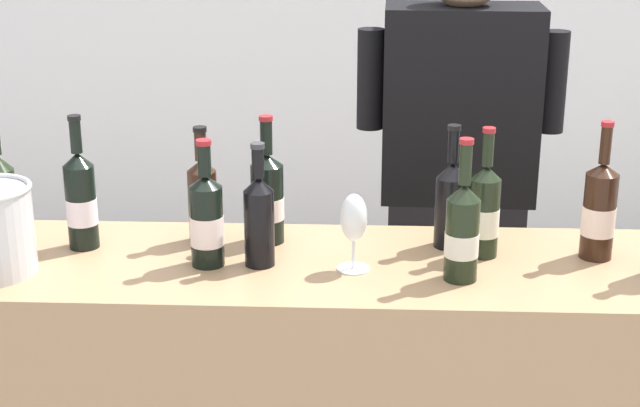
# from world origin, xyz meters

# --- Properties ---
(wine_bottle_0) EXTENTS (0.07, 0.07, 0.33)m
(wine_bottle_0) POSITION_xyz_m (0.29, 0.06, 1.03)
(wine_bottle_0) COLOR black
(wine_bottle_0) RESTS_ON counter
(wine_bottle_1) EXTENTS (0.07, 0.07, 0.30)m
(wine_bottle_1) POSITION_xyz_m (-0.25, -0.02, 1.03)
(wine_bottle_1) COLOR black
(wine_bottle_1) RESTS_ON counter
(wine_bottle_2) EXTENTS (0.08, 0.08, 0.32)m
(wine_bottle_2) POSITION_xyz_m (0.21, 0.12, 1.03)
(wine_bottle_2) COLOR black
(wine_bottle_2) RESTS_ON counter
(wine_bottle_3) EXTENTS (0.08, 0.08, 0.34)m
(wine_bottle_3) POSITION_xyz_m (-0.71, 0.07, 1.04)
(wine_bottle_3) COLOR black
(wine_bottle_3) RESTS_ON counter
(wine_bottle_4) EXTENTS (0.07, 0.07, 0.30)m
(wine_bottle_4) POSITION_xyz_m (-0.41, 0.13, 1.03)
(wine_bottle_4) COLOR black
(wine_bottle_4) RESTS_ON counter
(wine_bottle_5) EXTENTS (0.08, 0.08, 0.32)m
(wine_bottle_5) POSITION_xyz_m (-0.93, 0.11, 1.03)
(wine_bottle_5) COLOR black
(wine_bottle_5) RESTS_ON counter
(wine_bottle_6) EXTENTS (0.08, 0.08, 0.34)m
(wine_bottle_6) POSITION_xyz_m (0.57, 0.06, 1.04)
(wine_bottle_6) COLOR black
(wine_bottle_6) RESTS_ON counter
(wine_bottle_7) EXTENTS (0.09, 0.09, 0.33)m
(wine_bottle_7) POSITION_xyz_m (-0.25, 0.13, 1.03)
(wine_bottle_7) COLOR black
(wine_bottle_7) RESTS_ON counter
(wine_bottle_8) EXTENTS (0.08, 0.08, 0.31)m
(wine_bottle_8) POSITION_xyz_m (-0.38, -0.03, 1.03)
(wine_bottle_8) COLOR black
(wine_bottle_8) RESTS_ON counter
(wine_bottle_10) EXTENTS (0.08, 0.08, 0.34)m
(wine_bottle_10) POSITION_xyz_m (0.22, -0.09, 1.03)
(wine_bottle_10) COLOR black
(wine_bottle_10) RESTS_ON counter
(wine_glass) EXTENTS (0.08, 0.08, 0.19)m
(wine_glass) POSITION_xyz_m (-0.03, -0.04, 1.04)
(wine_glass) COLOR silver
(wine_glass) RESTS_ON counter
(person_server) EXTENTS (0.62, 0.25, 1.65)m
(person_server) POSITION_xyz_m (0.28, 0.66, 0.80)
(person_server) COLOR black
(person_server) RESTS_ON ground_plane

